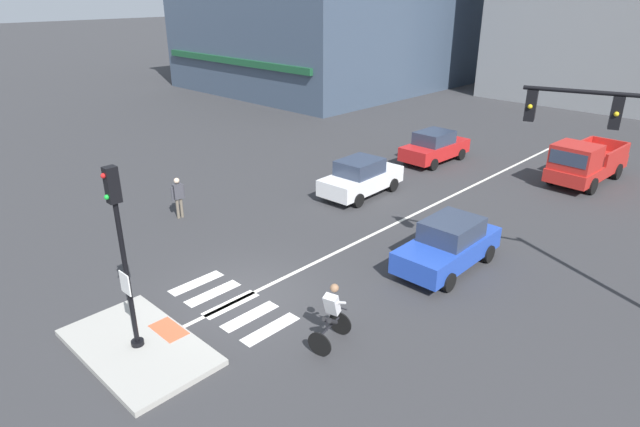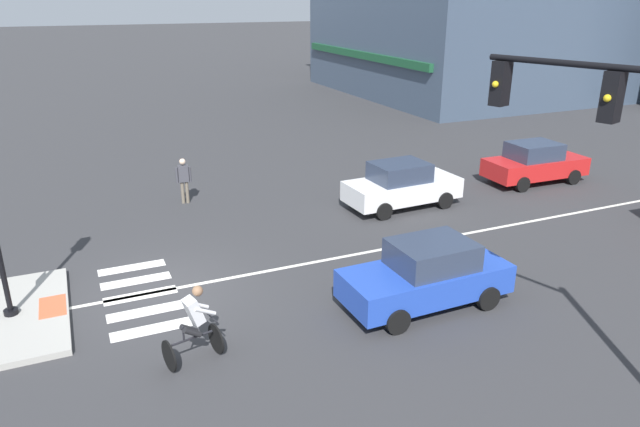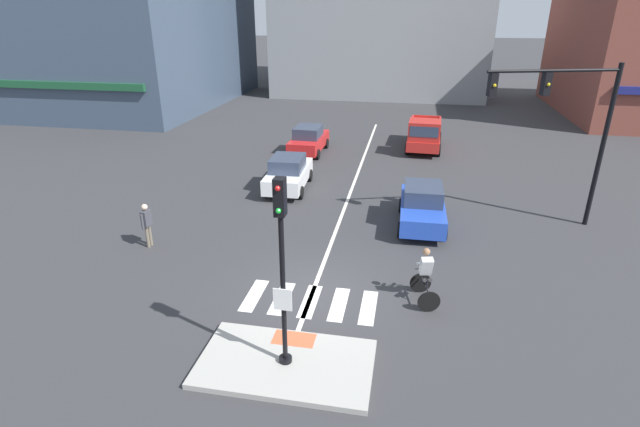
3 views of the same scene
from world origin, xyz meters
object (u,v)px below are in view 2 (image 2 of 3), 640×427
(car_white_westbound_far, at_px, (402,185))
(cyclist, at_px, (194,323))
(pedestrian_at_curb_left, at_px, (184,177))
(car_blue_eastbound_mid, at_px, (427,274))
(car_red_westbound_distant, at_px, (535,163))

(car_white_westbound_far, relative_size, cyclist, 2.48)
(car_white_westbound_far, height_order, pedestrian_at_curb_left, pedestrian_at_curb_left)
(car_blue_eastbound_mid, bearing_deg, car_red_westbound_distant, 125.00)
(car_red_westbound_distant, distance_m, pedestrian_at_curb_left, 13.77)
(car_white_westbound_far, height_order, car_blue_eastbound_mid, same)
(car_white_westbound_far, distance_m, car_blue_eastbound_mid, 7.05)
(car_white_westbound_far, bearing_deg, pedestrian_at_curb_left, -116.72)
(car_blue_eastbound_mid, bearing_deg, car_white_westbound_far, 153.67)
(pedestrian_at_curb_left, bearing_deg, car_white_westbound_far, 63.28)
(car_red_westbound_distant, relative_size, car_blue_eastbound_mid, 1.00)
(cyclist, bearing_deg, car_blue_eastbound_mid, 90.66)
(car_white_westbound_far, relative_size, pedestrian_at_curb_left, 2.50)
(car_red_westbound_distant, relative_size, car_white_westbound_far, 0.99)
(cyclist, relative_size, pedestrian_at_curb_left, 1.01)
(car_white_westbound_far, bearing_deg, cyclist, -53.94)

